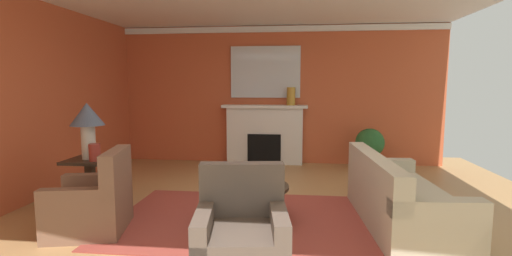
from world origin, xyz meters
name	(u,v)px	position (x,y,z in m)	size (l,w,h in m)	color
ground_plane	(255,214)	(0.00, 0.00, 0.00)	(8.58, 8.58, 0.00)	tan
wall_fireplace	(273,95)	(0.00, 3.36, 1.46)	(7.07, 0.12, 2.91)	#C65633
wall_window	(31,101)	(-3.29, 0.30, 1.46)	(0.12, 7.20, 2.91)	#C65633
crown_moulding	(273,29)	(0.00, 3.28, 2.83)	(7.07, 0.08, 0.12)	white
area_rug	(249,220)	(-0.05, -0.22, 0.01)	(3.31, 2.22, 0.01)	#993D33
fireplace	(265,136)	(-0.16, 3.15, 0.59)	(1.80, 0.35, 1.26)	white
mantel_mirror	(265,72)	(-0.16, 3.27, 1.95)	(1.48, 0.04, 1.08)	silver
sofa	(399,201)	(1.76, -0.18, 0.30)	(1.03, 2.15, 0.85)	#BCB299
armchair_near_window	(93,205)	(-1.78, -0.78, 0.31)	(0.95, 0.95, 0.95)	brown
armchair_facing_fireplace	(242,240)	(0.06, -1.53, 0.31)	(0.90, 0.90, 0.95)	brown
coffee_table	(248,194)	(-0.05, -0.22, 0.34)	(1.00, 1.00, 0.45)	#2D2319
side_table	(91,181)	(-2.22, -0.07, 0.40)	(0.56, 0.56, 0.70)	#2D2319
table_lamp	(87,120)	(-2.22, -0.07, 1.22)	(0.44, 0.44, 0.75)	beige
vase_on_side_table	(95,152)	(-2.07, -0.19, 0.81)	(0.14, 0.14, 0.22)	#9E3328
vase_mantel_right	(291,96)	(0.39, 3.10, 1.44)	(0.18, 0.18, 0.37)	#B7892D
book_red_cover	(247,180)	(-0.09, -0.07, 0.47)	(0.21, 0.17, 0.04)	maroon
book_art_folio	(258,177)	(0.05, -0.08, 0.51)	(0.25, 0.14, 0.04)	maroon
book_small_novel	(259,175)	(0.07, -0.13, 0.56)	(0.19, 0.15, 0.05)	tan
potted_plant	(370,146)	(1.95, 2.74, 0.49)	(0.56, 0.56, 0.83)	#BCB29E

